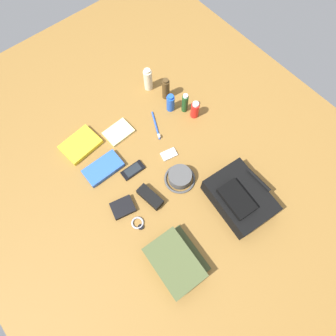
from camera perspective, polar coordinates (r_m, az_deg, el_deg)
The scene contains 18 objects.
ground_plane at distance 1.50m, azimuth 0.00°, elevation -0.78°, with size 2.64×2.02×0.02m, color brown.
backpack at distance 1.42m, azimuth 14.24°, elevation -5.86°, with size 0.34×0.27×0.13m.
toiletry_pouch at distance 1.33m, azimuth 1.42°, elevation -18.55°, with size 0.27×0.23×0.09m.
bucket_hat at distance 1.44m, azimuth 2.42°, elevation -1.90°, with size 0.16×0.16×0.06m.
lotion_bottle at distance 1.72m, azimuth -4.06°, elevation 17.40°, with size 0.05×0.05×0.15m.
cologne_bottle at distance 1.67m, azimuth -0.45°, elevation 15.71°, with size 0.04×0.04×0.14m.
deodorant_spray at distance 1.63m, azimuth 0.51°, elevation 13.04°, with size 0.05×0.05×0.12m.
shampoo_bottle at distance 1.62m, azimuth 3.44°, elevation 12.97°, with size 0.03×0.03×0.13m.
sunscreen_spray at distance 1.61m, azimuth 5.46°, elevation 11.65°, with size 0.05×0.05×0.11m.
paperback_novel at distance 1.61m, azimuth -17.24°, elevation 4.50°, with size 0.17×0.21×0.03m.
travel_guidebook at distance 1.52m, azimuth -12.95°, elevation -0.08°, with size 0.11×0.20×0.03m.
cell_phone at distance 1.49m, azimuth -7.10°, elevation -0.45°, with size 0.06×0.13×0.01m.
media_player at distance 1.52m, azimuth 0.17°, elevation 2.78°, with size 0.07×0.09×0.01m.
wristwatch at distance 1.41m, azimuth -6.08°, elevation -11.08°, with size 0.07×0.06×0.01m.
toothbrush at distance 1.60m, azimuth -2.39°, elevation 8.32°, with size 0.17×0.09×0.02m.
wallet at distance 1.43m, azimuth -9.10°, elevation -7.86°, with size 0.09×0.11×0.02m, color black.
notepad at distance 1.61m, azimuth -9.96°, elevation 7.15°, with size 0.11×0.15×0.02m, color beige.
sunglasses_case at distance 1.42m, azimuth -3.64°, elevation -5.85°, with size 0.14×0.06×0.04m, color black.
Camera 1 is at (0.44, -0.36, 1.37)m, focal length 30.16 mm.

